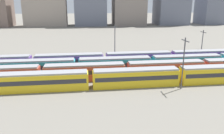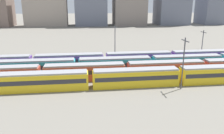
# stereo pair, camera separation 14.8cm
# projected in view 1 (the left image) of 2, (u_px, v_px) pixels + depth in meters

# --- Properties ---
(ground_plane) EXTENTS (600.00, 600.00, 0.00)m
(ground_plane) POSITION_uv_depth(u_px,v_px,m) (41.00, 78.00, 52.55)
(ground_plane) COLOR slate
(train_track_1) EXTENTS (93.60, 3.06, 3.75)m
(train_track_1) POSITION_uv_depth(u_px,v_px,m) (166.00, 69.00, 53.05)
(train_track_1) COLOR #BC4C38
(train_track_1) RESTS_ON ground_plane
(train_track_2) EXTENTS (93.60, 3.06, 3.75)m
(train_track_2) POSITION_uv_depth(u_px,v_px,m) (186.00, 62.00, 58.91)
(train_track_2) COLOR teal
(train_track_2) RESTS_ON ground_plane
(train_track_3) EXTENTS (93.60, 3.06, 3.75)m
(train_track_3) POSITION_uv_depth(u_px,v_px,m) (138.00, 59.00, 62.48)
(train_track_3) COLOR #6B429E
(train_track_3) RESTS_ON ground_plane
(catenary_pole_1) EXTENTS (0.24, 3.20, 10.90)m
(catenary_pole_1) POSITION_uv_depth(u_px,v_px,m) (115.00, 43.00, 63.59)
(catenary_pole_1) COLOR #4C4C51
(catenary_pole_1) RESTS_ON ground_plane
(catenary_pole_2) EXTENTS (0.24, 3.20, 10.51)m
(catenary_pole_2) POSITION_uv_depth(u_px,v_px,m) (183.00, 61.00, 44.44)
(catenary_pole_2) COLOR #4C4C51
(catenary_pole_2) RESTS_ON ground_plane
(catenary_pole_3) EXTENTS (0.24, 3.20, 9.11)m
(catenary_pole_3) POSITION_uv_depth(u_px,v_px,m) (202.00, 44.00, 66.94)
(catenary_pole_3) COLOR #4C4C51
(catenary_pole_3) RESTS_ON ground_plane
(distant_building_1) EXTENTS (29.96, 12.36, 33.84)m
(distant_building_1) POSITION_uv_depth(u_px,v_px,m) (45.00, 2.00, 160.25)
(distant_building_1) COLOR #A89989
(distant_building_1) RESTS_ON ground_plane
(distant_building_5) EXTENTS (17.10, 20.49, 25.81)m
(distant_building_5) POSITION_uv_depth(u_px,v_px,m) (210.00, 7.00, 176.56)
(distant_building_5) COLOR slate
(distant_building_5) RESTS_ON ground_plane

